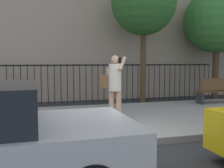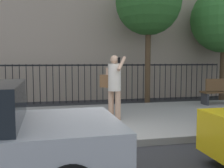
% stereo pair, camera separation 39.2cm
% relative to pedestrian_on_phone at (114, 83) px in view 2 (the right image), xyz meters
% --- Properties ---
extents(ground_plane, '(60.00, 60.00, 0.00)m').
position_rel_pedestrian_on_phone_xyz_m(ground_plane, '(-0.18, -1.87, -1.16)').
color(ground_plane, '#28282B').
extents(sidewalk, '(28.00, 4.40, 0.15)m').
position_rel_pedestrian_on_phone_xyz_m(sidewalk, '(-0.18, 0.33, -1.08)').
color(sidewalk, gray).
rests_on(sidewalk, ground).
extents(iron_fence, '(12.03, 0.04, 1.60)m').
position_rel_pedestrian_on_phone_xyz_m(iron_fence, '(-0.18, 4.03, -0.14)').
color(iron_fence, black).
rests_on(iron_fence, ground).
extents(pedestrian_on_phone, '(0.72, 0.64, 1.73)m').
position_rel_pedestrian_on_phone_xyz_m(pedestrian_on_phone, '(0.00, 0.00, 0.00)').
color(pedestrian_on_phone, tan).
rests_on(pedestrian_on_phone, sidewalk).
extents(street_bench, '(1.60, 0.45, 0.95)m').
position_rel_pedestrian_on_phone_xyz_m(street_bench, '(4.47, 1.59, -0.51)').
color(street_bench, brown).
rests_on(street_bench, sidewalk).
extents(street_tree_mid, '(2.57, 2.57, 5.31)m').
position_rel_pedestrian_on_phone_xyz_m(street_tree_mid, '(2.12, 3.16, 2.84)').
color(street_tree_mid, '#4C3823').
rests_on(street_tree_mid, ground).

